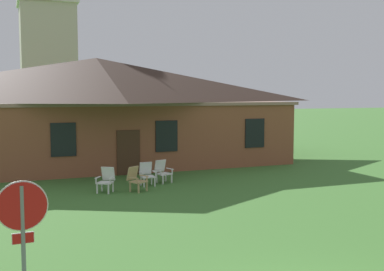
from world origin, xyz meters
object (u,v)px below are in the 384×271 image
(stop_sign, at_px, (23,225))
(lawn_chair_left_end, at_px, (147,173))
(lawn_chair_by_porch, at_px, (106,179))
(lawn_chair_middle, at_px, (163,171))
(lawn_chair_near_door, at_px, (136,178))

(stop_sign, height_order, lawn_chair_left_end, stop_sign)
(stop_sign, distance_m, lawn_chair_left_end, 12.00)
(stop_sign, bearing_deg, lawn_chair_by_porch, 71.82)
(lawn_chair_by_porch, height_order, lawn_chair_left_end, same)
(lawn_chair_by_porch, bearing_deg, lawn_chair_middle, 22.46)
(lawn_chair_near_door, height_order, lawn_chair_middle, same)
(lawn_chair_middle, bearing_deg, lawn_chair_left_end, -153.71)
(lawn_chair_left_end, bearing_deg, lawn_chair_by_porch, -159.31)
(stop_sign, height_order, lawn_chair_middle, stop_sign)
(stop_sign, xyz_separation_m, lawn_chair_by_porch, (3.32, 10.10, -1.20))
(lawn_chair_by_porch, height_order, lawn_chair_middle, same)
(lawn_chair_by_porch, bearing_deg, stop_sign, -108.18)
(stop_sign, relative_size, lawn_chair_left_end, 2.51)
(lawn_chair_left_end, relative_size, lawn_chair_middle, 1.00)
(lawn_chair_near_door, bearing_deg, lawn_chair_left_end, 53.15)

